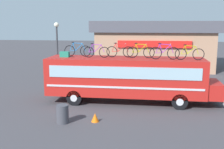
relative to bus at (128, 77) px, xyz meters
name	(u,v)px	position (x,y,z in m)	size (l,w,h in m)	color
ground_plane	(125,102)	(-0.19, 0.00, -1.65)	(120.00, 120.00, 0.00)	#423F44
bus	(128,77)	(0.00, 0.00, 0.00)	(10.82, 2.54, 2.85)	red
luggage_bag_1	(65,54)	(-4.06, -0.06, 1.37)	(0.58, 0.34, 0.35)	#1E7F66
rooftop_bicycle_1	(77,50)	(-3.34, 0.41, 1.59)	(1.76, 0.44, 0.94)	black
rooftop_bicycle_2	(96,52)	(-2.01, -0.01, 1.57)	(1.67, 0.44, 0.90)	black
rooftop_bicycle_3	(120,51)	(-0.56, 0.36, 1.58)	(1.74, 0.44, 0.92)	black
rooftop_bicycle_4	(141,52)	(0.75, 0.13, 1.58)	(1.73, 0.44, 0.93)	black
rooftop_bicycle_5	(164,53)	(2.19, -0.33, 1.60)	(1.79, 0.44, 0.98)	black
rooftop_bicycle_6	(190,54)	(3.64, -0.42, 1.57)	(1.70, 0.44, 0.91)	black
roadside_building	(154,44)	(1.75, 14.69, 1.01)	(13.05, 8.56, 5.18)	tan
trash_bin	(62,114)	(-2.98, -4.19, -1.18)	(0.62, 0.62, 0.94)	#3F3F47
traffic_cone	(95,117)	(-1.38, -3.80, -1.43)	(0.40, 0.40, 0.45)	orange
street_lamp	(57,43)	(-6.29, 5.09, 1.71)	(0.40, 0.40, 5.04)	#38383D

